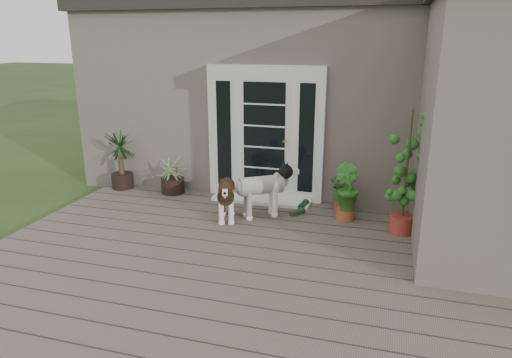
# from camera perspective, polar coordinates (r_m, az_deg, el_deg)

# --- Properties ---
(deck) EXTENTS (6.20, 4.60, 0.12)m
(deck) POSITION_cam_1_polar(r_m,az_deg,el_deg) (5.71, -2.87, -10.08)
(deck) COLOR #6B5B4C
(deck) RESTS_ON ground
(house_main) EXTENTS (7.40, 4.00, 3.10)m
(house_main) POSITION_cam_1_polar(r_m,az_deg,el_deg) (9.27, 5.71, 10.07)
(house_main) COLOR #665E54
(house_main) RESTS_ON ground
(roof_main) EXTENTS (7.60, 4.20, 0.20)m
(roof_main) POSITION_cam_1_polar(r_m,az_deg,el_deg) (9.22, 6.03, 20.30)
(roof_main) COLOR #2D2826
(roof_main) RESTS_ON house_main
(house_wing) EXTENTS (1.60, 2.40, 3.10)m
(house_wing) POSITION_cam_1_polar(r_m,az_deg,el_deg) (6.12, 27.43, 4.64)
(house_wing) COLOR #665E54
(house_wing) RESTS_ON ground
(door_unit) EXTENTS (1.90, 0.14, 2.15)m
(door_unit) POSITION_cam_1_polar(r_m,az_deg,el_deg) (7.40, 1.11, 5.59)
(door_unit) COLOR white
(door_unit) RESTS_ON deck
(door_step) EXTENTS (1.60, 0.40, 0.05)m
(door_step) POSITION_cam_1_polar(r_m,az_deg,el_deg) (7.49, 0.66, -2.60)
(door_step) COLOR white
(door_step) RESTS_ON deck
(brindle_dog) EXTENTS (0.55, 0.84, 0.64)m
(brindle_dog) POSITION_cam_1_polar(r_m,az_deg,el_deg) (6.65, -3.69, -2.50)
(brindle_dog) COLOR #332312
(brindle_dog) RESTS_ON deck
(white_dog) EXTENTS (0.92, 0.78, 0.72)m
(white_dog) POSITION_cam_1_polar(r_m,az_deg,el_deg) (6.75, 0.63, -1.85)
(white_dog) COLOR silver
(white_dog) RESTS_ON deck
(spider_plant) EXTENTS (0.80, 0.80, 0.70)m
(spider_plant) POSITION_cam_1_polar(r_m,az_deg,el_deg) (7.94, -10.34, 0.72)
(spider_plant) COLOR #9DB46F
(spider_plant) RESTS_ON deck
(yucca) EXTENTS (0.75, 0.75, 1.04)m
(yucca) POSITION_cam_1_polar(r_m,az_deg,el_deg) (8.37, -16.41, 2.34)
(yucca) COLOR black
(yucca) RESTS_ON deck
(herb_a) EXTENTS (0.57, 0.57, 0.57)m
(herb_a) POSITION_cam_1_polar(r_m,az_deg,el_deg) (7.17, 10.68, -1.62)
(herb_a) COLOR #1B5D1A
(herb_a) RESTS_ON deck
(herb_b) EXTENTS (0.57, 0.57, 0.61)m
(herb_b) POSITION_cam_1_polar(r_m,az_deg,el_deg) (6.79, 11.06, -2.53)
(herb_b) COLOR #1C6422
(herb_b) RESTS_ON deck
(herb_c) EXTENTS (0.53, 0.53, 0.62)m
(herb_c) POSITION_cam_1_polar(r_m,az_deg,el_deg) (6.90, 20.79, -3.00)
(herb_c) COLOR #215618
(herb_c) RESTS_ON deck
(sapling) EXTENTS (0.59, 0.59, 1.75)m
(sapling) POSITION_cam_1_polar(r_m,az_deg,el_deg) (6.36, 18.16, 0.98)
(sapling) COLOR #1B611E
(sapling) RESTS_ON deck
(clog_left) EXTENTS (0.19, 0.31, 0.09)m
(clog_left) POSITION_cam_1_polar(r_m,az_deg,el_deg) (7.26, 5.94, -3.19)
(clog_left) COLOR black
(clog_left) RESTS_ON deck
(clog_right) EXTENTS (0.26, 0.29, 0.08)m
(clog_right) POSITION_cam_1_polar(r_m,az_deg,el_deg) (6.96, 5.15, -4.08)
(clog_right) COLOR #173A1D
(clog_right) RESTS_ON deck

